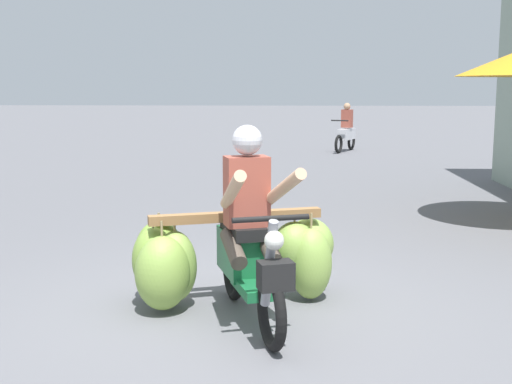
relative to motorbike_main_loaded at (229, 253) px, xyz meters
The scene contains 3 objects.
ground_plane 0.54m from the motorbike_main_loaded, 57.32° to the right, with size 120.00×120.00×0.00m, color slate.
motorbike_main_loaded is the anchor object (origin of this frame).
motorbike_distant_ahead_left 14.10m from the motorbike_main_loaded, 81.12° to the left, with size 0.81×1.51×1.40m.
Camera 1 is at (0.36, -5.25, 1.88)m, focal length 46.70 mm.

